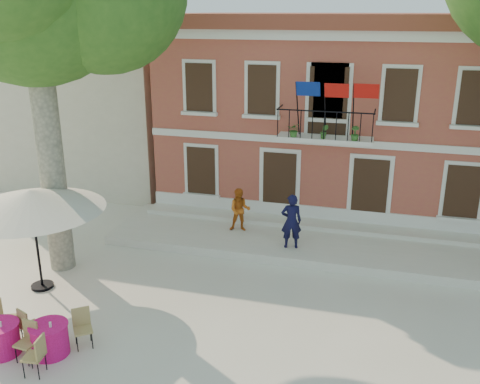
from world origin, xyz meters
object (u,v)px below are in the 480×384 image
Objects in this scene: patio_umbrella at (31,200)px; cafe_table_1 at (50,338)px; pedestrian_orange at (240,210)px; pedestrian_navy at (291,221)px; cafe_table_0 at (1,337)px.

patio_umbrella is 4.10m from cafe_table_1.
cafe_table_1 is at bearing -51.82° from patio_umbrella.
cafe_table_1 is at bearing -118.59° from pedestrian_orange.
patio_umbrella is 2.62× the size of pedestrian_orange.
pedestrian_orange is at bearing -40.02° from pedestrian_navy.
pedestrian_navy is at bearing -35.43° from pedestrian_orange.
cafe_table_0 is at bearing -165.34° from cafe_table_1.
pedestrian_orange reaches higher than cafe_table_1.
patio_umbrella reaches higher than cafe_table_1.
pedestrian_navy is 8.07m from cafe_table_1.
patio_umbrella is 2.15× the size of cafe_table_0.
pedestrian_orange is at bearing 46.92° from patio_umbrella.
patio_umbrella is at bearing -143.72° from pedestrian_orange.
pedestrian_orange is 0.82× the size of cafe_table_1.
pedestrian_navy reaches higher than cafe_table_1.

